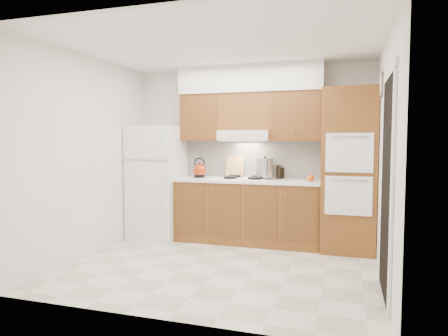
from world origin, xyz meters
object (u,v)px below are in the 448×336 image
at_px(stock_pot, 265,168).
at_px(fridge, 157,182).
at_px(kettle, 199,170).
at_px(oven_cabinet, 349,170).

bearing_deg(stock_pot, fridge, -175.46).
height_order(fridge, stock_pot, fridge).
height_order(fridge, kettle, fridge).
distance_m(fridge, oven_cabinet, 2.86).
bearing_deg(fridge, stock_pot, 4.54).
xyz_separation_m(fridge, stock_pot, (1.67, 0.13, 0.24)).
distance_m(fridge, kettle, 0.71).
relative_size(fridge, kettle, 8.54).
bearing_deg(kettle, oven_cabinet, -5.66).
bearing_deg(stock_pot, oven_cabinet, -4.78).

